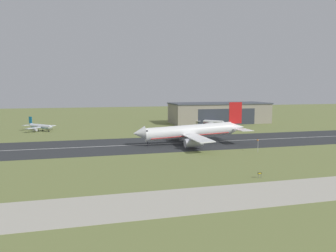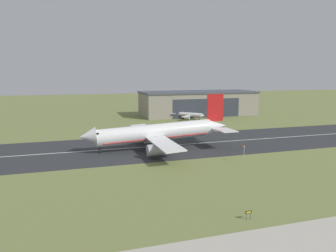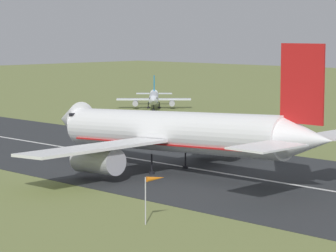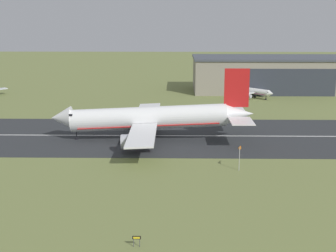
% 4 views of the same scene
% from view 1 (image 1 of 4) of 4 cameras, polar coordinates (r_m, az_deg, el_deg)
% --- Properties ---
extents(ground_plane, '(717.34, 717.34, 0.00)m').
position_cam_1_polar(ground_plane, '(122.14, 17.86, -6.11)').
color(ground_plane, olive).
extents(runway_strip, '(477.34, 42.51, 0.06)m').
position_cam_1_polar(runway_strip, '(164.02, 8.80, -2.65)').
color(runway_strip, '#2B2D30').
rests_on(runway_strip, ground_plane).
extents(runway_centreline, '(429.61, 0.70, 0.01)m').
position_cam_1_polar(runway_centreline, '(164.01, 8.80, -2.64)').
color(runway_centreline, silver).
rests_on(runway_centreline, runway_strip).
extents(taxiway_road, '(358.01, 17.72, 0.05)m').
position_cam_1_polar(taxiway_road, '(99.35, 27.13, -9.42)').
color(taxiway_road, '#B2AD9E').
rests_on(taxiway_road, ground_plane).
extents(hangar_building, '(74.08, 28.80, 15.29)m').
position_cam_1_polar(hangar_building, '(250.65, 8.90, 2.29)').
color(hangar_building, gray).
rests_on(hangar_building, ground_plane).
extents(airplane_landing, '(54.97, 51.45, 19.50)m').
position_cam_1_polar(airplane_landing, '(153.33, 3.85, -1.01)').
color(airplane_landing, white).
rests_on(airplane_landing, ground_plane).
extents(airplane_parked_west, '(18.38, 18.72, 8.26)m').
position_cam_1_polar(airplane_parked_west, '(229.81, 7.64, 0.69)').
color(airplane_parked_west, white).
rests_on(airplane_parked_west, ground_plane).
extents(airplane_parked_centre, '(19.83, 19.83, 8.54)m').
position_cam_1_polar(airplane_parked_centre, '(214.88, -21.34, -0.07)').
color(airplane_parked_centre, silver).
rests_on(airplane_parked_centre, ground_plane).
extents(windsock_pole, '(1.12, 2.48, 5.32)m').
position_cam_1_polar(windsock_pole, '(139.98, 15.29, -2.45)').
color(windsock_pole, '#B7B7BC').
rests_on(windsock_pole, ground_plane).
extents(runway_sign, '(1.27, 0.14, 1.72)m').
position_cam_1_polar(runway_sign, '(100.28, 15.68, -8.05)').
color(runway_sign, '#4C4C51').
rests_on(runway_sign, ground_plane).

